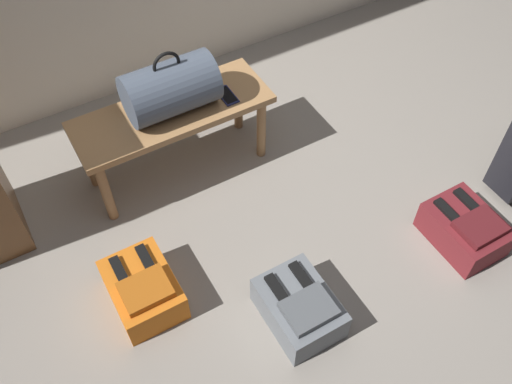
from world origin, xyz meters
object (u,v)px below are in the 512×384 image
object	(u,v)px
bench	(173,120)
backpack_orange	(143,289)
cell_phone	(227,95)
backpack_grey	(299,308)
duffel_bag_slate	(170,88)
backpack_maroon	(465,229)

from	to	relation	value
bench	backpack_orange	xyz separation A→B (m)	(-0.48, -0.66, -0.27)
cell_phone	backpack_grey	world-z (taller)	cell_phone
backpack_orange	backpack_grey	world-z (taller)	same
bench	backpack_grey	xyz separation A→B (m)	(0.08, -1.08, -0.27)
cell_phone	backpack_orange	xyz separation A→B (m)	(-0.77, -0.61, -0.35)
backpack_orange	duffel_bag_slate	bearing A→B (deg)	53.04
cell_phone	backpack_grey	distance (m)	1.11
duffel_bag_slate	cell_phone	bearing A→B (deg)	-10.68
cell_phone	backpack_maroon	xyz separation A→B (m)	(0.72, -1.08, -0.35)
bench	cell_phone	world-z (taller)	cell_phone
duffel_bag_slate	backpack_grey	xyz separation A→B (m)	(0.06, -1.08, -0.47)
backpack_orange	cell_phone	bearing A→B (deg)	38.31
bench	duffel_bag_slate	xyz separation A→B (m)	(0.01, -0.00, 0.20)
cell_phone	backpack_maroon	bearing A→B (deg)	-56.33
backpack_grey	backpack_maroon	xyz separation A→B (m)	(0.93, -0.05, 0.00)
cell_phone	backpack_maroon	distance (m)	1.35
backpack_orange	backpack_grey	distance (m)	0.70
bench	backpack_grey	size ratio (longest dim) A/B	2.63
backpack_orange	backpack_grey	size ratio (longest dim) A/B	1.00
backpack_orange	backpack_maroon	world-z (taller)	same
duffel_bag_slate	cell_phone	distance (m)	0.30
duffel_bag_slate	bench	bearing A→B (deg)	180.00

